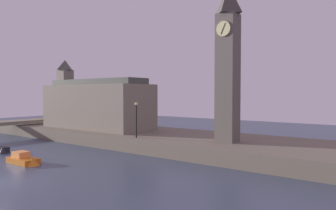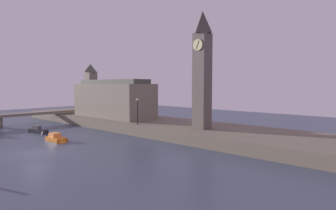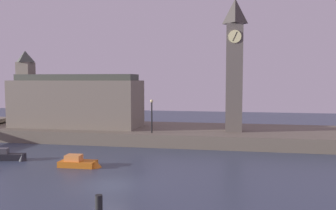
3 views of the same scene
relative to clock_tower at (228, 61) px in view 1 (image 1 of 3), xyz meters
The scene contains 5 objects.
far_embankment 12.62m from the clock_tower, behind, with size 70.00×12.00×1.50m, color #6B6051.
clock_tower is the anchor object (origin of this frame).
parliament_hall 21.22m from the clock_tower, behind, with size 16.67×6.45×10.04m.
streetlamp 11.40m from the clock_tower, 160.49° to the right, with size 0.36×0.36×3.90m.
boat_patrol_orange 21.24m from the clock_tower, 133.52° to the right, with size 3.93×1.60×1.16m.
Camera 1 is at (22.57, -10.02, 6.34)m, focal length 33.22 mm.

